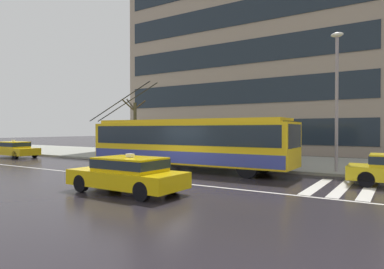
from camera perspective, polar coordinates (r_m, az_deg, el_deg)
name	(u,v)px	position (r m, az deg, el deg)	size (l,w,h in m)	color
ground_plane	(167,177)	(15.97, -4.34, -7.22)	(160.00, 160.00, 0.00)	black
sidewalk_slab	(246,160)	(24.05, 9.10, -4.33)	(80.00, 10.00, 0.14)	gray
crosswalk_stripe_edge_near	(317,186)	(14.31, 20.58, -8.20)	(0.44, 4.40, 0.01)	beige
crosswalk_stripe_inner_a	(342,188)	(14.16, 24.19, -8.32)	(0.44, 4.40, 0.01)	beige
crosswalk_stripe_center	(369,190)	(14.06, 27.86, -8.41)	(0.44, 4.40, 0.01)	beige
lane_centre_line	(150,180)	(15.04, -7.10, -7.72)	(72.00, 0.14, 0.01)	silver
trolleybus	(187,142)	(18.41, -0.78, -1.31)	(13.26, 2.65, 5.05)	yellow
taxi_oncoming_near	(128,173)	(12.18, -10.87, -6.44)	(4.37, 1.86, 1.39)	yellow
taxi_far_behind	(14,149)	(30.33, -28.01, -2.14)	(4.35, 1.79, 1.39)	yellow
bus_shelter	(209,132)	(21.29, 2.84, 0.38)	(4.24, 1.65, 2.58)	gray
pedestrian_at_shelter	(258,138)	(20.47, 11.14, -0.66)	(1.42, 1.42, 1.94)	#504844
pedestrian_approaching_curb	(275,138)	(20.33, 13.99, -0.59)	(1.15, 1.15, 1.96)	brown
pedestrian_walking_past	(180,137)	(22.19, -2.11, -0.36)	(1.47, 1.47, 2.02)	navy
street_lamp	(337,90)	(18.40, 23.43, 7.01)	(0.60, 0.32, 6.96)	gray
street_tree_bare	(135,126)	(25.75, -9.73, 1.49)	(1.69, 1.28, 4.44)	brown
office_tower_corner_left	(260,49)	(39.84, 11.48, 14.15)	(26.56, 14.57, 22.79)	tan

